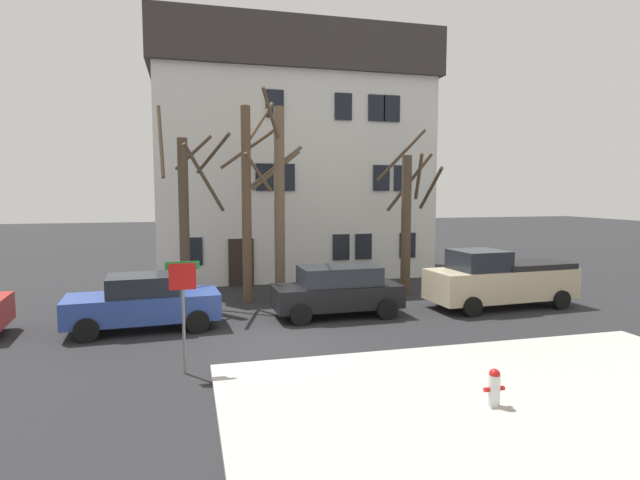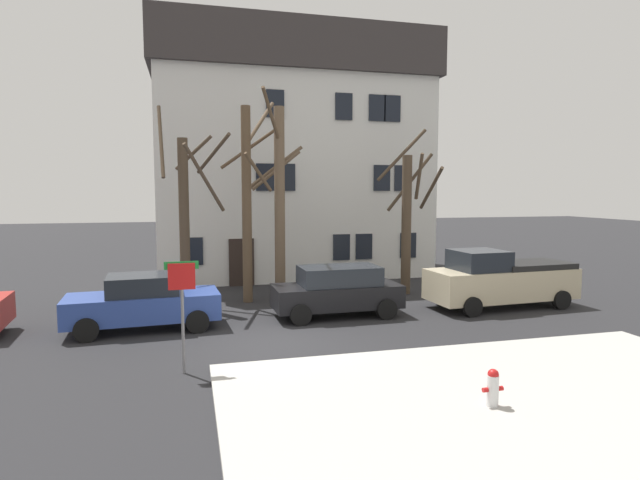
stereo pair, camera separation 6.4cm
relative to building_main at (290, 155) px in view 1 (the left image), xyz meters
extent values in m
plane|color=#262628|center=(-2.88, -12.38, -6.02)|extent=(120.00, 120.00, 0.00)
cube|color=#B7B5AD|center=(1.13, -18.18, -5.96)|extent=(11.77, 8.08, 0.12)
cube|color=white|center=(0.00, 0.00, -1.22)|extent=(13.00, 6.83, 9.60)
cube|color=#383333|center=(0.00, 0.00, 4.70)|extent=(13.50, 7.33, 2.24)
cube|color=#2D231E|center=(-2.92, -3.46, -4.97)|extent=(1.10, 0.12, 2.10)
cube|color=black|center=(-4.98, -3.45, -4.42)|extent=(0.80, 0.08, 1.20)
cube|color=black|center=(1.69, -3.45, -4.42)|extent=(0.80, 0.08, 1.20)
cube|color=black|center=(2.79, -3.45, -4.42)|extent=(0.80, 0.08, 1.20)
cube|color=black|center=(5.03, -3.45, -4.42)|extent=(0.80, 0.08, 1.20)
cube|color=black|center=(-1.84, -3.45, -1.22)|extent=(0.80, 0.08, 1.20)
cube|color=black|center=(-0.89, -3.45, -1.22)|extent=(0.80, 0.08, 1.20)
cube|color=black|center=(3.65, -3.45, -1.22)|extent=(0.80, 0.08, 1.20)
cube|color=black|center=(4.68, -3.45, -1.22)|extent=(0.80, 0.08, 1.20)
cube|color=black|center=(-1.37, -3.45, 1.98)|extent=(0.80, 0.08, 1.20)
cube|color=black|center=(1.77, -3.45, 1.98)|extent=(0.80, 0.08, 1.20)
cube|color=black|center=(3.38, -3.45, 1.98)|extent=(0.80, 0.08, 1.20)
cube|color=black|center=(4.12, -3.45, 1.98)|extent=(0.80, 0.08, 1.20)
cylinder|color=#4C3D2D|center=(-5.30, -7.16, -2.99)|extent=(0.36, 0.36, 6.06)
cylinder|color=#4C3D2D|center=(-6.02, -7.24, -0.10)|extent=(0.29, 1.56, 2.64)
cylinder|color=#4C3D2D|center=(-4.23, -6.64, -0.47)|extent=(1.18, 2.26, 1.37)
cylinder|color=#4C3D2D|center=(-4.58, -7.82, -1.41)|extent=(1.48, 1.61, 2.34)
cylinder|color=#4C3D2D|center=(-4.92, -6.53, -0.43)|extent=(1.39, 0.91, 1.26)
cylinder|color=brown|center=(-3.04, -6.85, -2.37)|extent=(0.36, 0.36, 7.31)
cylinder|color=brown|center=(-2.65, -7.35, -1.15)|extent=(1.15, 0.92, 1.42)
cylinder|color=brown|center=(-2.09, -7.35, 0.67)|extent=(1.16, 2.03, 2.17)
cylinder|color=brown|center=(-2.84, -5.82, -0.20)|extent=(2.16, 0.52, 1.58)
cylinder|color=brown|center=(-1.77, -6.74, -2.35)|extent=(0.40, 0.40, 7.35)
cylinder|color=brown|center=(-2.41, -6.15, 0.78)|extent=(1.35, 1.44, 1.82)
cylinder|color=brown|center=(-1.82, -5.56, -0.96)|extent=(2.45, 0.24, 1.92)
cylinder|color=brown|center=(-1.74, -5.79, -1.02)|extent=(1.99, 0.20, 1.63)
cylinder|color=#4C3D2D|center=(3.41, -6.86, -3.21)|extent=(0.40, 0.40, 5.62)
cylinder|color=#4C3D2D|center=(3.87, -6.09, -1.48)|extent=(1.71, 1.09, 2.44)
cylinder|color=#4C3D2D|center=(4.44, -6.92, -1.73)|extent=(0.27, 2.16, 1.71)
cylinder|color=#4C3D2D|center=(3.88, -6.96, -1.25)|extent=(0.37, 1.10, 1.85)
cylinder|color=#4C3D2D|center=(3.58, -5.87, -0.33)|extent=(2.09, 0.49, 2.20)
cube|color=#2D4799|center=(-6.53, -10.01, -5.31)|extent=(4.55, 2.08, 0.78)
cube|color=#1E232B|center=(-6.53, -10.01, -4.64)|extent=(2.14, 1.71, 0.58)
cylinder|color=black|center=(-7.98, -11.00, -5.68)|extent=(0.69, 0.26, 0.68)
cylinder|color=black|center=(-8.10, -9.22, -5.68)|extent=(0.69, 0.26, 0.68)
cylinder|color=black|center=(-4.97, -10.80, -5.68)|extent=(0.69, 0.26, 0.68)
cylinder|color=black|center=(-5.08, -9.02, -5.68)|extent=(0.69, 0.26, 0.68)
cube|color=black|center=(-0.40, -9.85, -5.33)|extent=(4.27, 1.80, 0.75)
cube|color=#1E232B|center=(-0.31, -9.85, -4.65)|extent=(2.66, 1.57, 0.62)
cylinder|color=black|center=(-1.83, -10.74, -5.68)|extent=(0.68, 0.23, 0.68)
cylinder|color=black|center=(-1.85, -9.00, -5.68)|extent=(0.68, 0.23, 0.68)
cylinder|color=black|center=(1.06, -10.69, -5.68)|extent=(0.68, 0.23, 0.68)
cylinder|color=black|center=(1.03, -8.96, -5.68)|extent=(0.68, 0.23, 0.68)
cube|color=#C6B793|center=(5.74, -10.02, -5.16)|extent=(5.48, 2.19, 1.08)
cube|color=#1E232B|center=(4.77, -10.08, -4.27)|extent=(1.81, 1.76, 0.70)
cube|color=black|center=(6.92, -9.96, -4.52)|extent=(2.89, 1.97, 0.20)
cylinder|color=black|center=(3.96, -11.07, -5.68)|extent=(0.69, 0.26, 0.68)
cylinder|color=black|center=(3.86, -9.17, -5.68)|extent=(0.69, 0.26, 0.68)
cylinder|color=black|center=(7.62, -10.88, -5.68)|extent=(0.69, 0.26, 0.68)
cylinder|color=black|center=(7.52, -8.98, -5.68)|extent=(0.69, 0.26, 0.68)
cylinder|color=silver|center=(0.36, -17.84, -5.60)|extent=(0.22, 0.22, 0.60)
sphere|color=red|center=(0.36, -17.84, -5.28)|extent=(0.21, 0.21, 0.21)
cylinder|color=red|center=(0.20, -17.84, -5.57)|extent=(0.10, 0.09, 0.09)
cylinder|color=red|center=(0.52, -17.84, -5.57)|extent=(0.10, 0.09, 0.09)
cylinder|color=slate|center=(-5.33, -14.23, -4.74)|extent=(0.07, 0.07, 2.56)
cube|color=red|center=(-5.33, -14.25, -3.76)|extent=(0.60, 0.03, 0.60)
cube|color=#1E8C38|center=(-5.33, -14.21, -3.51)|extent=(0.76, 0.02, 0.18)
camera|label=1|loc=(-5.21, -26.15, -1.84)|focal=28.90mm
camera|label=2|loc=(-5.15, -26.17, -1.84)|focal=28.90mm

